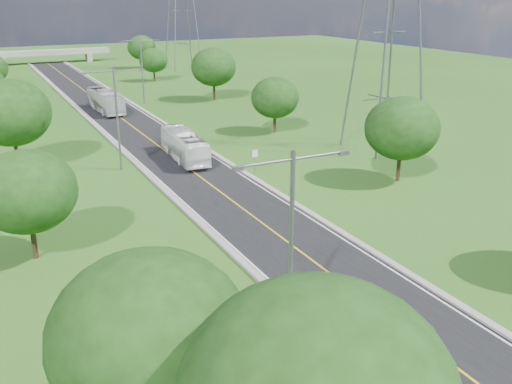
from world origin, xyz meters
TOP-DOWN VIEW (x-y plane):
  - ground at (0.00, 60.00)m, footprint 260.00×260.00m
  - road at (0.00, 66.00)m, footprint 8.00×150.00m
  - curb_left at (-4.25, 66.00)m, footprint 0.50×150.00m
  - curb_right at (4.25, 66.00)m, footprint 0.50×150.00m
  - speed_limit_sign at (5.20, 37.98)m, footprint 0.55×0.09m
  - overpass at (0.00, 140.00)m, footprint 30.00×3.00m
  - streetlight_near_left at (-6.00, 12.00)m, footprint 5.90×0.25m
  - streetlight_mid_left at (-6.00, 45.00)m, footprint 5.90×0.25m
  - streetlight_far_right at (6.00, 78.00)m, footprint 5.90×0.25m
  - power_tower_near at (22.00, 40.00)m, footprint 9.00×6.40m
  - power_tower_far at (26.00, 115.00)m, footprint 9.00×6.40m
  - tree_la at (-14.00, 8.00)m, footprint 7.14×7.14m
  - tree_lb at (-16.00, 28.00)m, footprint 6.30×6.30m
  - tree_lc at (-15.00, 50.00)m, footprint 7.56×7.56m
  - tree_rb at (16.00, 30.00)m, footprint 6.72×6.72m
  - tree_rc at (15.00, 52.00)m, footprint 5.88×5.88m
  - tree_rd at (17.00, 76.00)m, footprint 7.14×7.14m
  - tree_re at (14.50, 100.00)m, footprint 5.46×5.46m
  - tree_rf at (18.00, 120.00)m, footprint 6.30×6.30m
  - bus_outbound at (0.80, 45.51)m, footprint 3.25×10.65m
  - bus_inbound at (-0.80, 74.17)m, footprint 3.06×11.38m

SIDE VIEW (x-z plane):
  - ground at x=0.00m, z-range 0.00..0.00m
  - road at x=0.00m, z-range 0.00..0.06m
  - curb_left at x=-4.25m, z-range 0.00..0.22m
  - curb_right at x=4.25m, z-range 0.00..0.22m
  - bus_outbound at x=0.80m, z-range 0.06..2.98m
  - speed_limit_sign at x=5.20m, z-range 0.40..2.80m
  - bus_inbound at x=-0.80m, z-range 0.06..3.21m
  - overpass at x=0.00m, z-range 0.81..4.01m
  - tree_re at x=14.50m, z-range 0.85..7.20m
  - tree_rc at x=15.00m, z-range 0.91..7.75m
  - tree_lb at x=-16.00m, z-range 0.98..8.31m
  - tree_rf at x=18.00m, z-range 0.98..8.31m
  - tree_rb at x=16.00m, z-range 1.05..8.86m
  - tree_la at x=-14.00m, z-range 1.11..9.42m
  - tree_rd at x=17.00m, z-range 1.11..9.42m
  - tree_lc at x=-15.00m, z-range 1.18..9.97m
  - streetlight_near_left at x=-6.00m, z-range 0.94..10.94m
  - streetlight_mid_left at x=-6.00m, z-range 0.94..10.94m
  - streetlight_far_right at x=6.00m, z-range 0.94..10.94m
  - power_tower_near at x=22.00m, z-range 0.01..28.01m
  - power_tower_far at x=26.00m, z-range 0.01..28.01m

